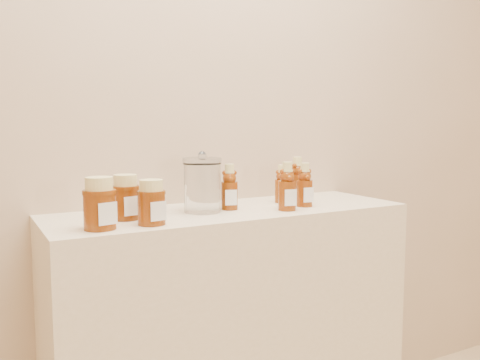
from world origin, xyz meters
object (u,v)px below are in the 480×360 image
glass_canister (202,183)px  bear_bottle_front_left (287,183)px  bear_bottle_back_left (229,184)px  honey_jar_left (100,203)px  display_table (231,339)px

glass_canister → bear_bottle_front_left: bearing=-21.7°
bear_bottle_back_left → glass_canister: (-0.10, -0.00, 0.01)m
bear_bottle_back_left → honey_jar_left: size_ratio=1.21×
display_table → glass_canister: 0.56m
bear_bottle_back_left → honey_jar_left: 0.47m
bear_bottle_back_left → honey_jar_left: (-0.45, -0.12, -0.01)m
display_table → bear_bottle_back_left: bear_bottle_back_left is taller
display_table → bear_bottle_front_left: bearing=-34.4°
display_table → bear_bottle_front_left: size_ratio=6.67×
bear_bottle_front_left → glass_canister: glass_canister is taller
bear_bottle_back_left → glass_canister: bearing=-160.9°
honey_jar_left → glass_canister: bearing=3.2°
bear_bottle_front_left → glass_canister: bearing=169.3°
display_table → honey_jar_left: honey_jar_left is taller
bear_bottle_back_left → glass_canister: size_ratio=0.90×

